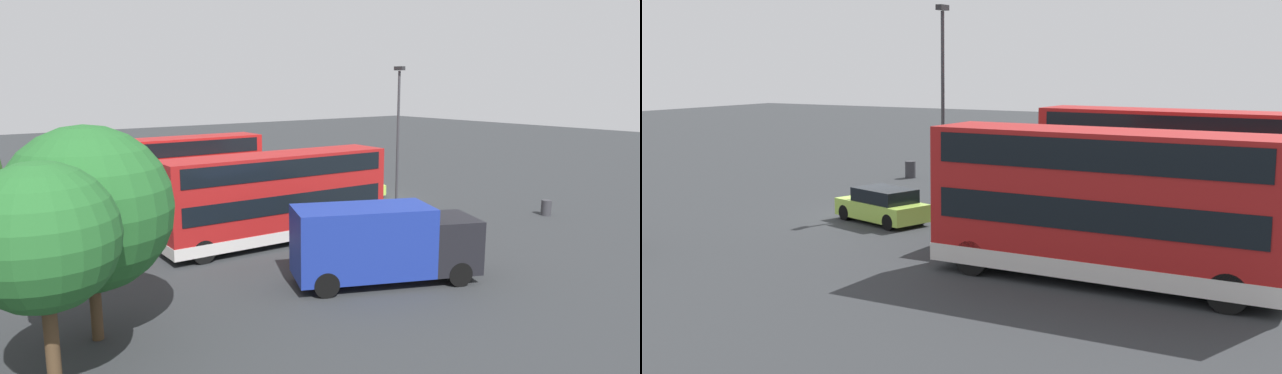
% 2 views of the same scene
% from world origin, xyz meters
% --- Properties ---
extents(ground_plane, '(140.00, 140.00, 0.00)m').
position_xyz_m(ground_plane, '(0.00, 0.00, 0.00)').
color(ground_plane, '#2D3033').
extents(bus_double_decker_near_end, '(3.01, 12.06, 4.55)m').
position_xyz_m(bus_double_decker_near_end, '(-5.57, 11.69, 2.45)').
color(bus_double_decker_near_end, '#A51919').
rests_on(bus_double_decker_near_end, ground).
extents(bus_single_deck_second, '(2.64, 10.18, 2.95)m').
position_xyz_m(bus_single_deck_second, '(-1.66, 12.28, 1.62)').
color(bus_single_deck_second, '#A51919').
rests_on(bus_single_deck_second, ground).
extents(bus_single_deck_third, '(2.71, 11.36, 2.95)m').
position_xyz_m(bus_single_deck_third, '(2.00, 11.48, 1.62)').
color(bus_single_deck_third, red).
rests_on(bus_single_deck_third, ground).
extents(bus_double_decker_fourth, '(2.74, 10.55, 4.55)m').
position_xyz_m(bus_double_decker_fourth, '(5.22, 12.08, 2.45)').
color(bus_double_decker_fourth, '#A51919').
rests_on(bus_double_decker_fourth, ground).
extents(box_truck_blue, '(5.30, 7.87, 3.20)m').
position_xyz_m(box_truck_blue, '(-13.13, 11.51, 1.71)').
color(box_truck_blue, navy).
rests_on(box_truck_blue, ground).
extents(car_hatchback_silver, '(4.78, 3.31, 1.43)m').
position_xyz_m(car_hatchback_silver, '(11.04, -4.86, 0.70)').
color(car_hatchback_silver, black).
rests_on(car_hatchback_silver, ground).
extents(car_small_green, '(2.89, 4.42, 1.43)m').
position_xyz_m(car_small_green, '(0.90, 1.19, 0.70)').
color(car_small_green, '#A5D14C').
rests_on(car_small_green, ground).
extents(lamp_post_tall, '(0.70, 0.30, 9.00)m').
position_xyz_m(lamp_post_tall, '(-3.61, 1.42, 5.20)').
color(lamp_post_tall, '#38383D').
rests_on(lamp_post_tall, ground).
extents(waste_bin_yellow, '(0.60, 0.60, 0.95)m').
position_xyz_m(waste_bin_yellow, '(-10.38, -4.71, 0.47)').
color(waste_bin_yellow, '#333338').
rests_on(waste_bin_yellow, ground).
extents(tree_midleft, '(5.18, 5.18, 6.85)m').
position_xyz_m(tree_midleft, '(-11.61, 22.35, 4.25)').
color(tree_midleft, '#4C3823').
rests_on(tree_midleft, ground).
extents(tree_midright, '(3.80, 3.80, 6.24)m').
position_xyz_m(tree_midright, '(-14.59, 24.24, 4.32)').
color(tree_midright, '#4C3823').
rests_on(tree_midright, ground).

